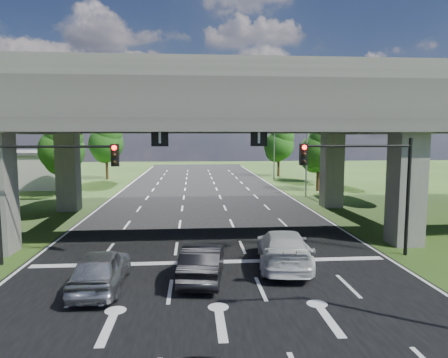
{
  "coord_description": "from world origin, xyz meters",
  "views": [
    {
      "loc": [
        -0.85,
        -15.21,
        6.11
      ],
      "look_at": [
        1.03,
        9.01,
        3.47
      ],
      "focal_mm": 32.0,
      "sensor_mm": 36.0,
      "label": 1
    }
  ],
  "objects": [
    {
      "name": "ground",
      "position": [
        0.0,
        0.0,
        0.0
      ],
      "size": [
        160.0,
        160.0,
        0.0
      ],
      "primitive_type": "plane",
      "color": "#274415",
      "rests_on": "ground"
    },
    {
      "name": "road",
      "position": [
        0.0,
        10.0,
        0.01
      ],
      "size": [
        18.0,
        120.0,
        0.03
      ],
      "primitive_type": "cube",
      "color": "black",
      "rests_on": "ground"
    },
    {
      "name": "overpass",
      "position": [
        0.0,
        12.0,
        7.92
      ],
      "size": [
        80.0,
        15.0,
        10.0
      ],
      "color": "#32302E",
      "rests_on": "ground"
    },
    {
      "name": "signal_right",
      "position": [
        7.82,
        3.94,
        4.19
      ],
      "size": [
        5.76,
        0.54,
        6.0
      ],
      "color": "black",
      "rests_on": "ground"
    },
    {
      "name": "signal_left",
      "position": [
        -7.82,
        3.94,
        4.19
      ],
      "size": [
        5.76,
        0.54,
        6.0
      ],
      "color": "black",
      "rests_on": "ground"
    },
    {
      "name": "streetlight_far",
      "position": [
        10.1,
        24.0,
        5.85
      ],
      "size": [
        3.38,
        0.25,
        10.0
      ],
      "color": "gray",
      "rests_on": "ground"
    },
    {
      "name": "streetlight_beyond",
      "position": [
        10.1,
        40.0,
        5.85
      ],
      "size": [
        3.38,
        0.25,
        10.0
      ],
      "color": "gray",
      "rests_on": "ground"
    },
    {
      "name": "tree_left_near",
      "position": [
        -13.95,
        26.0,
        4.82
      ],
      "size": [
        4.5,
        4.5,
        7.8
      ],
      "color": "black",
      "rests_on": "ground"
    },
    {
      "name": "tree_left_mid",
      "position": [
        -16.95,
        34.0,
        4.17
      ],
      "size": [
        3.91,
        3.9,
        6.76
      ],
      "color": "black",
      "rests_on": "ground"
    },
    {
      "name": "tree_left_far",
      "position": [
        -12.95,
        42.0,
        5.14
      ],
      "size": [
        4.8,
        4.8,
        8.32
      ],
      "color": "black",
      "rests_on": "ground"
    },
    {
      "name": "tree_right_near",
      "position": [
        13.05,
        28.0,
        4.5
      ],
      "size": [
        4.2,
        4.2,
        7.28
      ],
      "color": "black",
      "rests_on": "ground"
    },
    {
      "name": "tree_right_mid",
      "position": [
        16.05,
        36.0,
        4.17
      ],
      "size": [
        3.91,
        3.9,
        6.76
      ],
      "color": "black",
      "rests_on": "ground"
    },
    {
      "name": "tree_right_far",
      "position": [
        12.05,
        44.0,
        4.82
      ],
      "size": [
        4.5,
        4.5,
        7.8
      ],
      "color": "black",
      "rests_on": "ground"
    },
    {
      "name": "car_silver",
      "position": [
        -4.55,
        0.52,
        0.82
      ],
      "size": [
        1.92,
        4.68,
        1.59
      ],
      "primitive_type": "imported",
      "rotation": [
        0.0,
        0.0,
        3.15
      ],
      "color": "#A2A4A9",
      "rests_on": "road"
    },
    {
      "name": "car_dark",
      "position": [
        -0.47,
        1.29,
        0.79
      ],
      "size": [
        2.19,
        4.8,
        1.53
      ],
      "primitive_type": "imported",
      "rotation": [
        0.0,
        0.0,
        3.01
      ],
      "color": "black",
      "rests_on": "road"
    },
    {
      "name": "car_white",
      "position": [
        3.33,
        2.74,
        0.86
      ],
      "size": [
        3.05,
        5.98,
        1.66
      ],
      "primitive_type": "imported",
      "rotation": [
        0.0,
        0.0,
        3.01
      ],
      "color": "silver",
      "rests_on": "road"
    }
  ]
}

